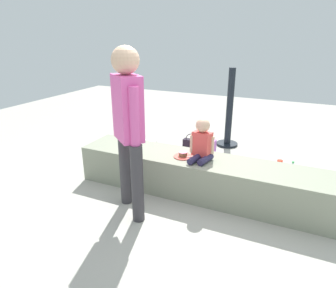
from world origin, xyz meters
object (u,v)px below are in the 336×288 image
Objects in this scene: adult_standing at (128,119)px; handbag_black_leather at (191,144)px; water_bottle_far_side at (292,169)px; party_cup_red at (280,163)px; gift_bag at (207,149)px; cake_box_white at (145,146)px; cake_plate at (183,155)px; water_bottle_near_gift at (216,172)px; child_seated at (202,142)px.

handbag_black_leather is (-0.04, 1.95, -0.94)m from adult_standing.
water_bottle_far_side is 0.28m from party_cup_red.
cake_box_white is (-1.05, -0.08, -0.09)m from gift_bag.
handbag_black_leather is at bearing 91.07° from adult_standing.
cake_plate is at bearing -88.35° from gift_bag.
cake_plate reaches higher than gift_bag.
cake_box_white is at bearing 136.80° from cake_plate.
cake_plate is 1.43m from handbag_black_leather.
gift_bag reaches higher than water_bottle_near_gift.
adult_standing reaches higher than cake_plate.
party_cup_red is (1.02, 1.26, -0.43)m from cake_plate.
adult_standing is 8.12× the size of water_bottle_near_gift.
child_seated reaches higher than cake_box_white.
adult_standing is at bearing -125.91° from party_cup_red.
cake_box_white is at bearing 114.30° from adult_standing.
party_cup_red is (1.05, 0.17, -0.11)m from gift_bag.
child_seated is 4.99× the size of party_cup_red.
water_bottle_far_side is at bearing 45.97° from child_seated.
child_seated is 1.53m from handbag_black_leather.
handbag_black_leather reaches higher than water_bottle_near_gift.
child_seated is 0.28× the size of adult_standing.
cake_box_white is at bearing -179.14° from water_bottle_far_side.
child_seated reaches higher than water_bottle_near_gift.
child_seated is at bearing -98.28° from water_bottle_near_gift.
handbag_black_leather is at bearing 114.60° from child_seated.
water_bottle_far_side is at bearing 31.26° from water_bottle_near_gift.
cake_plate is 0.78× the size of handbag_black_leather.
handbag_black_leather reaches higher than cake_box_white.
water_bottle_far_side is at bearing -50.92° from party_cup_red.
child_seated is 1.59m from party_cup_red.
child_seated is at bearing -76.84° from gift_bag.
gift_bag is 1.05m from cake_box_white.
adult_standing reaches higher than gift_bag.
handbag_black_leather is at bearing 105.86° from cake_plate.
cake_plate is 0.68m from water_bottle_near_gift.
adult_standing reaches higher than party_cup_red.
gift_bag is at bearing 79.75° from adult_standing.
water_bottle_far_side is at bearing 41.17° from cake_plate.
cake_plate reaches higher than cake_box_white.
water_bottle_near_gift is at bearing -62.30° from gift_bag.
cake_plate is (-0.22, -0.03, -0.19)m from child_seated.
handbag_black_leather is (0.70, 0.32, 0.03)m from cake_box_white.
cake_plate is 1.53m from cake_box_white.
adult_standing is 2.46m from water_bottle_far_side.
party_cup_red is at bearing 6.77° from cake_box_white.
gift_bag reaches higher than handbag_black_leather.
handbag_black_leather is at bearing 169.84° from water_bottle_far_side.
gift_bag is 1.23m from water_bottle_far_side.
cake_box_white is 1.09× the size of handbag_black_leather.
water_bottle_far_side is (1.54, 1.67, -0.95)m from adult_standing.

